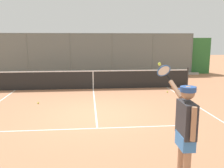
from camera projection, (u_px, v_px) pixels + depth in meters
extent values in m
plane|color=#B27551|center=(96.00, 115.00, 8.48)|extent=(60.00, 60.00, 0.00)
cube|color=white|center=(97.00, 128.00, 7.19)|extent=(6.17, 0.05, 0.01)
cube|color=white|center=(217.00, 118.00, 8.08)|extent=(0.05, 10.56, 0.01)
cube|color=white|center=(95.00, 103.00, 10.04)|extent=(0.05, 5.81, 0.01)
cylinder|color=slate|center=(192.00, 54.00, 17.91)|extent=(0.07, 0.07, 2.96)
cylinder|color=slate|center=(153.00, 54.00, 17.64)|extent=(0.07, 0.07, 2.96)
cylinder|color=slate|center=(112.00, 55.00, 17.36)|extent=(0.07, 0.07, 2.96)
cylinder|color=slate|center=(71.00, 55.00, 17.09)|extent=(0.07, 0.07, 2.96)
cylinder|color=slate|center=(28.00, 55.00, 16.82)|extent=(0.07, 0.07, 2.96)
cylinder|color=slate|center=(91.00, 34.00, 16.97)|extent=(14.56, 0.05, 0.05)
cube|color=slate|center=(92.00, 55.00, 17.23)|extent=(14.56, 0.02, 2.96)
cube|color=#2D6B33|center=(91.00, 56.00, 17.89)|extent=(17.56, 0.90, 2.64)
cube|color=#ADADA8|center=(92.00, 75.00, 17.31)|extent=(15.56, 0.18, 0.15)
cylinder|color=#2D2D2D|center=(187.00, 77.00, 13.26)|extent=(0.09, 0.09, 1.07)
cube|color=black|center=(93.00, 80.00, 12.80)|extent=(10.06, 0.02, 0.91)
cube|color=white|center=(93.00, 71.00, 12.71)|extent=(10.06, 0.04, 0.05)
cube|color=white|center=(93.00, 80.00, 12.80)|extent=(0.05, 0.04, 0.91)
cylinder|color=#A87A5B|center=(187.00, 163.00, 4.17)|extent=(0.13, 0.13, 0.84)
cylinder|color=#A87A5B|center=(181.00, 155.00, 4.45)|extent=(0.13, 0.13, 0.84)
cube|color=#3D7AC6|center=(185.00, 141.00, 4.25)|extent=(0.24, 0.45, 0.26)
cube|color=#2D2D33|center=(186.00, 119.00, 4.18)|extent=(0.23, 0.52, 0.61)
cylinder|color=#A87A5B|center=(194.00, 124.00, 3.87)|extent=(0.08, 0.08, 0.56)
cylinder|color=#A87A5B|center=(176.00, 89.00, 4.58)|extent=(0.18, 0.41, 0.31)
sphere|color=#A87A5B|center=(188.00, 93.00, 4.10)|extent=(0.23, 0.23, 0.23)
cylinder|color=#284C93|center=(188.00, 89.00, 4.09)|extent=(0.28, 0.28, 0.09)
cube|color=#284C93|center=(185.00, 90.00, 4.22)|extent=(0.20, 0.22, 0.02)
cylinder|color=black|center=(169.00, 78.00, 4.78)|extent=(0.07, 0.17, 0.13)
torus|color=#28569E|center=(164.00, 71.00, 4.93)|extent=(0.33, 0.25, 0.26)
cylinder|color=silver|center=(164.00, 71.00, 4.93)|extent=(0.28, 0.20, 0.21)
sphere|color=#C1D138|center=(159.00, 64.00, 5.08)|extent=(0.07, 0.07, 0.07)
sphere|color=#C1D138|center=(167.00, 92.00, 11.96)|extent=(0.07, 0.07, 0.07)
sphere|color=#C1D138|center=(38.00, 103.00, 9.90)|extent=(0.07, 0.07, 0.07)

